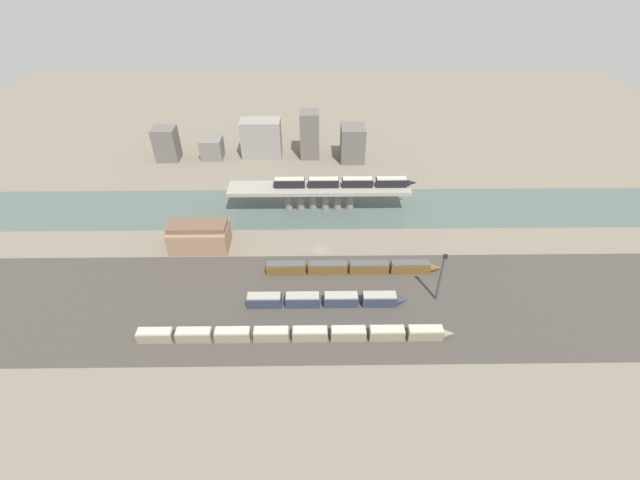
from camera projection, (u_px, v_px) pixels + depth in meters
ground_plane at (320, 250)px, 139.22m from camera, size 400.00×400.00×0.00m
railbed_yard at (321, 303)px, 120.07m from camera, size 280.00×42.00×0.01m
river_water at (319, 208)px, 159.32m from camera, size 320.00×27.13×0.01m
bridge at (319, 192)px, 155.15m from camera, size 65.50×9.50×9.24m
train_on_bridge at (344, 182)px, 152.84m from camera, size 51.28×2.71×3.41m
train_yard_near at (295, 334)px, 109.02m from camera, size 81.06×2.83×3.42m
train_yard_mid at (327, 300)px, 118.65m from camera, size 44.81×3.20×3.66m
train_yard_far at (353, 267)px, 129.58m from camera, size 53.69×2.95×3.65m
warehouse_building at (199, 236)px, 138.10m from camera, size 18.76×10.30×9.19m
signal_tower at (441, 277)px, 116.59m from camera, size 1.00×0.79×16.09m
city_block_far_left at (166, 144)px, 187.49m from camera, size 9.72×8.64×14.50m
city_block_left at (212, 148)px, 190.36m from camera, size 9.32×9.05×9.01m
city_block_center at (261, 138)px, 189.49m from camera, size 17.49×9.39×16.70m
city_block_right at (310, 134)px, 188.18m from camera, size 8.31×9.33×20.59m
city_block_far_right at (353, 143)px, 186.83m from camera, size 10.35×11.37×15.37m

